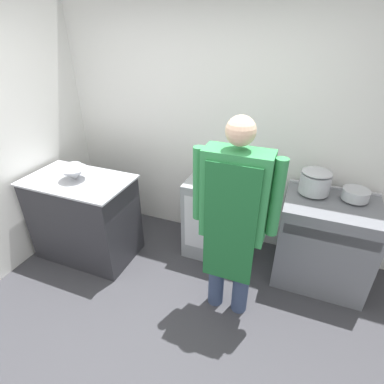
% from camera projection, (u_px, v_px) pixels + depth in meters
% --- Properties ---
extents(ground_plane, '(14.00, 14.00, 0.00)m').
position_uv_depth(ground_plane, '(141.00, 352.00, 2.39)').
color(ground_plane, '#38383D').
extents(wall_back, '(8.00, 0.05, 2.70)m').
position_uv_depth(wall_back, '(215.00, 125.00, 3.18)').
color(wall_back, white).
rests_on(wall_back, ground_plane).
extents(wall_left, '(0.05, 8.00, 2.70)m').
position_uv_depth(wall_left, '(31.00, 128.00, 3.10)').
color(wall_left, white).
rests_on(wall_left, ground_plane).
extents(prep_counter, '(1.07, 0.65, 0.93)m').
position_uv_depth(prep_counter, '(85.00, 218.00, 3.23)').
color(prep_counter, '#2D2D33').
rests_on(prep_counter, ground_plane).
extents(stove, '(0.83, 0.63, 0.91)m').
position_uv_depth(stove, '(323.00, 242.00, 2.89)').
color(stove, slate).
rests_on(stove, ground_plane).
extents(fridge_unit, '(0.57, 0.57, 0.89)m').
position_uv_depth(fridge_unit, '(215.00, 215.00, 3.30)').
color(fridge_unit, '#93999E').
rests_on(fridge_unit, ground_plane).
extents(person_cook, '(0.68, 0.24, 1.77)m').
position_uv_depth(person_cook, '(234.00, 213.00, 2.30)').
color(person_cook, '#38476B').
rests_on(person_cook, ground_plane).
extents(mixing_bowl, '(0.26, 0.26, 0.12)m').
position_uv_depth(mixing_bowl, '(74.00, 174.00, 2.98)').
color(mixing_bowl, '#B2B5BC').
rests_on(mixing_bowl, prep_counter).
extents(small_bowl, '(0.17, 0.17, 0.09)m').
position_uv_depth(small_bowl, '(73.00, 168.00, 3.14)').
color(small_bowl, '#B2B5BC').
rests_on(small_bowl, prep_counter).
extents(stock_pot, '(0.28, 0.28, 0.23)m').
position_uv_depth(stock_pot, '(315.00, 181.00, 2.76)').
color(stock_pot, '#B2B5BC').
rests_on(stock_pot, stove).
extents(sauce_pot, '(0.23, 0.23, 0.10)m').
position_uv_depth(sauce_pot, '(356.00, 194.00, 2.68)').
color(sauce_pot, '#B2B5BC').
rests_on(sauce_pot, stove).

